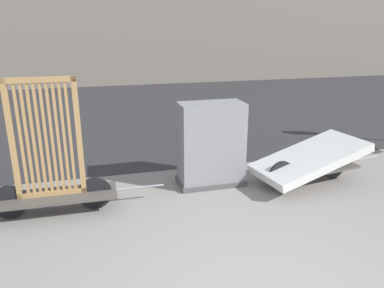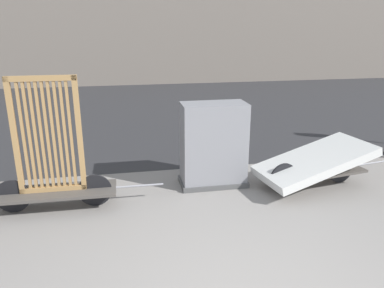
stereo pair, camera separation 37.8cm
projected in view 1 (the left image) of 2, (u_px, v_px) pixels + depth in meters
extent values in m
cube|color=#2D2D30|center=(139.00, 110.00, 11.76)|extent=(56.00, 10.49, 0.01)
cube|color=#4C4742|center=(53.00, 196.00, 5.25)|extent=(1.75, 0.58, 0.04)
cylinder|color=black|center=(95.00, 193.00, 5.39)|extent=(0.49, 0.04, 0.48)
cylinder|color=black|center=(10.00, 202.00, 5.12)|extent=(0.49, 0.04, 0.48)
cylinder|color=gray|center=(140.00, 187.00, 5.54)|extent=(0.70, 0.04, 0.03)
cube|color=#A87F4C|center=(53.00, 193.00, 5.23)|extent=(0.92, 0.08, 0.07)
cube|color=#A87F4C|center=(39.00, 80.00, 4.75)|extent=(0.92, 0.08, 0.07)
cube|color=#A87F4C|center=(12.00, 141.00, 4.89)|extent=(0.07, 0.07, 1.64)
cube|color=#A87F4C|center=(79.00, 137.00, 5.09)|extent=(0.07, 0.07, 1.64)
cube|color=#A87F4C|center=(21.00, 141.00, 4.92)|extent=(0.04, 0.05, 1.57)
cube|color=#A87F4C|center=(27.00, 140.00, 4.94)|extent=(0.04, 0.05, 1.57)
cube|color=#A87F4C|center=(34.00, 140.00, 4.96)|extent=(0.04, 0.05, 1.57)
cube|color=#A87F4C|center=(40.00, 139.00, 4.97)|extent=(0.04, 0.05, 1.57)
cube|color=#A87F4C|center=(46.00, 139.00, 4.99)|extent=(0.04, 0.05, 1.57)
cube|color=#A87F4C|center=(52.00, 138.00, 5.01)|extent=(0.04, 0.05, 1.57)
cube|color=#A87F4C|center=(58.00, 138.00, 5.03)|extent=(0.04, 0.05, 1.57)
cube|color=#A87F4C|center=(64.00, 138.00, 5.05)|extent=(0.04, 0.05, 1.57)
cube|color=#A87F4C|center=(70.00, 137.00, 5.07)|extent=(0.04, 0.05, 1.57)
cube|color=#4C4742|center=(309.00, 169.00, 6.24)|extent=(1.81, 0.84, 0.04)
cylinder|color=black|center=(334.00, 165.00, 6.47)|extent=(0.48, 0.11, 0.48)
cylinder|color=black|center=(281.00, 175.00, 6.03)|extent=(0.48, 0.11, 0.48)
cylinder|color=gray|center=(362.00, 159.00, 6.72)|extent=(0.70, 0.14, 0.03)
cube|color=silver|center=(310.00, 158.00, 6.18)|extent=(1.94, 1.24, 0.56)
cube|color=#4C4C4C|center=(210.00, 181.00, 6.32)|extent=(1.10, 0.59, 0.08)
cube|color=gray|center=(211.00, 144.00, 6.13)|extent=(1.04, 0.53, 1.38)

